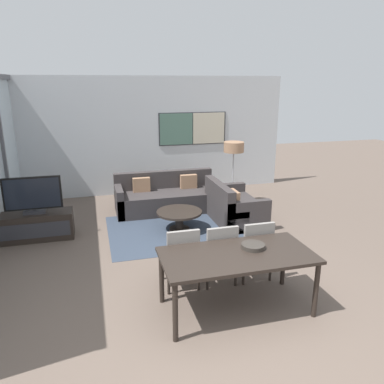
% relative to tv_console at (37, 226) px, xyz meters
% --- Properties ---
extents(ground_plane, '(24.00, 24.00, 0.00)m').
position_rel_tv_console_xyz_m(ground_plane, '(2.36, -3.52, -0.24)').
color(ground_plane, brown).
extents(wall_back, '(6.88, 0.09, 2.80)m').
position_rel_tv_console_xyz_m(wall_back, '(2.40, 2.41, 1.17)').
color(wall_back, silver).
rests_on(wall_back, ground_plane).
extents(area_rug, '(2.61, 2.07, 0.01)m').
position_rel_tv_console_xyz_m(area_rug, '(2.51, -0.25, -0.23)').
color(area_rug, '#333D4C').
rests_on(area_rug, ground_plane).
extents(tv_console, '(1.24, 0.47, 0.48)m').
position_rel_tv_console_xyz_m(tv_console, '(0.00, 0.00, 0.00)').
color(tv_console, black).
rests_on(tv_console, ground_plane).
extents(television, '(0.95, 0.20, 0.64)m').
position_rel_tv_console_xyz_m(television, '(0.00, 0.00, 0.55)').
color(television, '#2D2D33').
rests_on(television, tv_console).
extents(sofa_main, '(2.15, 0.86, 0.80)m').
position_rel_tv_console_xyz_m(sofa_main, '(2.51, 0.95, 0.03)').
color(sofa_main, '#383333').
rests_on(sofa_main, ground_plane).
extents(sofa_side, '(0.86, 1.36, 0.80)m').
position_rel_tv_console_xyz_m(sofa_side, '(3.61, -0.09, 0.03)').
color(sofa_side, '#383333').
rests_on(sofa_side, ground_plane).
extents(coffee_table, '(0.84, 0.84, 0.37)m').
position_rel_tv_console_xyz_m(coffee_table, '(2.51, -0.25, 0.04)').
color(coffee_table, black).
rests_on(coffee_table, ground_plane).
extents(dining_table, '(1.79, 0.89, 0.73)m').
position_rel_tv_console_xyz_m(dining_table, '(2.57, -2.90, 0.42)').
color(dining_table, black).
rests_on(dining_table, ground_plane).
extents(dining_chair_left, '(0.46, 0.46, 0.87)m').
position_rel_tv_console_xyz_m(dining_chair_left, '(2.06, -2.25, 0.26)').
color(dining_chair_left, gray).
rests_on(dining_chair_left, ground_plane).
extents(dining_chair_centre, '(0.46, 0.46, 0.87)m').
position_rel_tv_console_xyz_m(dining_chair_centre, '(2.57, -2.27, 0.26)').
color(dining_chair_centre, gray).
rests_on(dining_chair_centre, ground_plane).
extents(dining_chair_right, '(0.46, 0.46, 0.87)m').
position_rel_tv_console_xyz_m(dining_chair_right, '(3.09, -2.27, 0.26)').
color(dining_chair_right, gray).
rests_on(dining_chair_right, ground_plane).
extents(fruit_bowl, '(0.28, 0.28, 0.05)m').
position_rel_tv_console_xyz_m(fruit_bowl, '(2.82, -2.81, 0.52)').
color(fruit_bowl, '#332D28').
rests_on(fruit_bowl, dining_table).
extents(floor_lamp, '(0.43, 0.43, 1.42)m').
position_rel_tv_console_xyz_m(floor_lamp, '(3.99, 0.88, 1.00)').
color(floor_lamp, '#2D2D33').
rests_on(floor_lamp, ground_plane).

